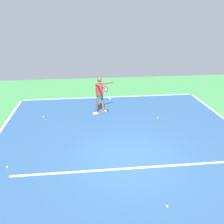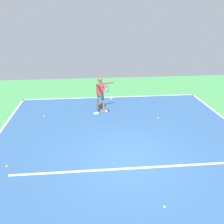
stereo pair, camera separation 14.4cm
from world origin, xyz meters
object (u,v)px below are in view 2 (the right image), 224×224
Objects in this scene: tennis_player at (101,93)px; tennis_ball_centre_court at (44,116)px; tennis_ball_near_service_line at (164,207)px; tennis_ball_by_baseline at (158,118)px; tennis_ball_far_corner at (7,166)px.

tennis_player reaches higher than tennis_ball_centre_court.
tennis_ball_near_service_line is (-4.05, 6.43, 0.00)m from tennis_ball_centre_court.
tennis_ball_by_baseline is (-2.68, 1.00, -1.04)m from tennis_player.
tennis_player is 2.98m from tennis_ball_centre_court.
tennis_player is at bearing -127.20° from tennis_ball_far_corner.
tennis_ball_far_corner is 5.16m from tennis_ball_near_service_line.
tennis_ball_far_corner is at bearing 82.14° from tennis_ball_centre_court.
tennis_ball_centre_court is at bearing -7.67° from tennis_ball_by_baseline.
tennis_player is 27.98× the size of tennis_ball_by_baseline.
tennis_ball_by_baseline is at bearing 134.49° from tennis_player.
tennis_player reaches higher than tennis_ball_far_corner.
tennis_ball_far_corner is 1.00× the size of tennis_ball_near_service_line.
tennis_ball_centre_court is (-0.57, -4.15, 0.00)m from tennis_ball_far_corner.
tennis_player reaches higher than tennis_ball_by_baseline.
tennis_ball_far_corner is (3.35, 4.42, -1.04)m from tennis_player.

